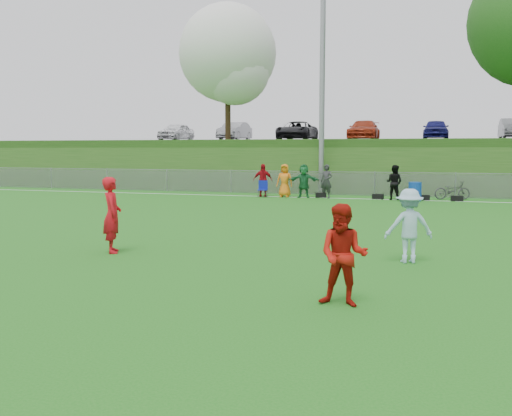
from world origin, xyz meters
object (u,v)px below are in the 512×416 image
at_px(recycling_bin, 415,192).
at_px(bicycle, 452,190).
at_px(player_red_left, 112,215).
at_px(player_blue, 409,226).
at_px(player_red_center, 343,255).

height_order(recycling_bin, bicycle, bicycle).
bearing_deg(recycling_bin, bicycle, 38.46).
bearing_deg(player_red_left, recycling_bin, -54.12).
bearing_deg(player_red_left, bicycle, -57.34).
bearing_deg(player_red_left, player_blue, -115.16).
distance_m(player_red_center, player_blue, 3.95).
bearing_deg(recycling_bin, player_blue, -88.78).
bearing_deg(player_red_center, player_red_left, 156.53).
xyz_separation_m(player_red_center, bicycle, (2.23, 20.53, -0.36)).
distance_m(recycling_bin, bicycle, 2.19).
relative_size(player_red_left, recycling_bin, 2.01).
relative_size(player_red_center, recycling_bin, 1.80).
height_order(player_red_center, bicycle, player_red_center).
distance_m(player_red_left, player_blue, 6.85).
height_order(player_red_left, recycling_bin, player_red_left).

